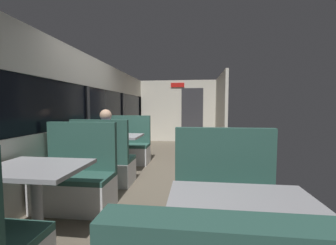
% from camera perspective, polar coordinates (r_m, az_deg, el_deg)
% --- Properties ---
extents(ground_plane, '(3.30, 9.20, 0.02)m').
position_cam_1_polar(ground_plane, '(4.19, -1.82, -14.10)').
color(ground_plane, '#665B4C').
extents(carriage_window_panel_left, '(0.09, 8.48, 2.30)m').
position_cam_1_polar(carriage_window_panel_left, '(4.44, -20.72, 1.38)').
color(carriage_window_panel_left, beige).
rests_on(carriage_window_panel_left, ground_plane).
extents(carriage_end_bulkhead, '(2.90, 0.11, 2.30)m').
position_cam_1_polar(carriage_end_bulkhead, '(8.15, 2.96, 2.97)').
color(carriage_end_bulkhead, beige).
rests_on(carriage_end_bulkhead, ground_plane).
extents(carriage_aisle_panel_right, '(0.08, 2.40, 2.30)m').
position_cam_1_polar(carriage_aisle_panel_right, '(6.99, 13.78, 2.77)').
color(carriage_aisle_panel_right, beige).
rests_on(carriage_aisle_panel_right, ground_plane).
extents(dining_table_near_window, '(0.90, 0.70, 0.74)m').
position_cam_1_polar(dining_table_near_window, '(2.46, -31.64, -12.06)').
color(dining_table_near_window, '#9E9EA3').
rests_on(dining_table_near_window, ground_plane).
extents(bench_near_window_facing_entry, '(0.95, 0.50, 1.10)m').
position_cam_1_polar(bench_near_window_facing_entry, '(3.11, -23.13, -14.45)').
color(bench_near_window_facing_entry, silver).
rests_on(bench_near_window_facing_entry, ground_plane).
extents(dining_table_mid_window, '(0.90, 0.70, 0.74)m').
position_cam_1_polar(dining_table_mid_window, '(4.43, -13.06, -4.57)').
color(dining_table_mid_window, '#9E9EA3').
rests_on(dining_table_mid_window, ground_plane).
extents(bench_mid_window_facing_end, '(0.95, 0.50, 1.10)m').
position_cam_1_polar(bench_mid_window_facing_end, '(3.85, -16.57, -10.67)').
color(bench_mid_window_facing_end, silver).
rests_on(bench_mid_window_facing_end, ground_plane).
extents(bench_mid_window_facing_entry, '(0.95, 0.50, 1.10)m').
position_cam_1_polar(bench_mid_window_facing_entry, '(5.13, -10.35, -6.86)').
color(bench_mid_window_facing_entry, silver).
rests_on(bench_mid_window_facing_entry, ground_plane).
extents(dining_table_front_aisle, '(0.90, 0.70, 0.74)m').
position_cam_1_polar(dining_table_front_aisle, '(1.44, 19.61, -23.39)').
color(dining_table_front_aisle, '#9E9EA3').
rests_on(dining_table_front_aisle, ground_plane).
extents(bench_front_aisle_facing_entry, '(0.95, 0.50, 1.10)m').
position_cam_1_polar(bench_front_aisle_facing_entry, '(2.19, 15.01, -22.30)').
color(bench_front_aisle_facing_entry, silver).
rests_on(bench_front_aisle_facing_entry, ground_plane).
extents(seated_passenger, '(0.47, 0.55, 1.26)m').
position_cam_1_polar(seated_passenger, '(3.87, -16.20, -7.42)').
color(seated_passenger, '#26262D').
rests_on(seated_passenger, ground_plane).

